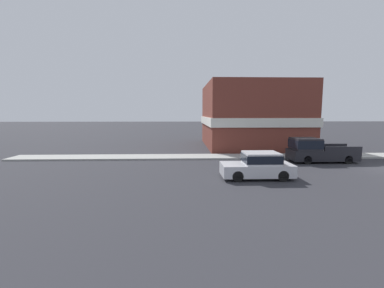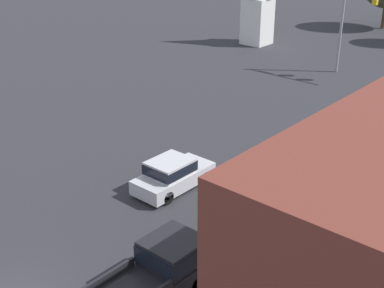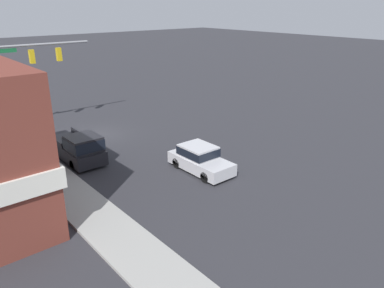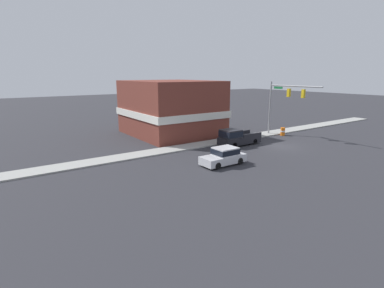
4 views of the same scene
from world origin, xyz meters
name	(u,v)px [view 3 (image 3 of 4)]	position (x,y,z in m)	size (l,w,h in m)	color
ground_plane	(98,135)	(0.00, 0.00, 0.00)	(200.00, 200.00, 0.00)	#2D2D33
sidewalk_curb	(23,151)	(5.70, 0.00, 0.07)	(2.40, 60.00, 0.14)	#9E9E99
near_signal_assembly	(25,65)	(3.35, -4.43, 5.26)	(7.73, 0.49, 7.25)	gray
car_lead	(200,158)	(-1.76, 10.24, 0.83)	(1.88, 4.32, 1.61)	black
pickup_truck_parked	(78,147)	(3.29, 4.00, 0.96)	(2.02, 5.30, 1.97)	black
construction_barrel	(24,123)	(3.90, -5.22, 0.56)	(0.62, 0.62, 1.10)	orange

